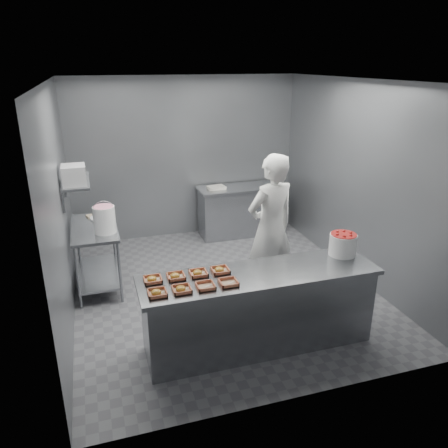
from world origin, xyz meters
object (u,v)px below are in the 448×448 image
Objects in this scene: back_counter at (239,210)px; prep_table at (96,247)px; strawberry_tub at (343,244)px; tray_3 at (228,282)px; appliance at (74,175)px; tray_1 at (181,289)px; tray_4 at (153,279)px; tray_6 at (198,273)px; tray_0 at (157,293)px; service_counter at (259,309)px; tray_2 at (205,286)px; tray_5 at (176,276)px; worker at (271,228)px; glaze_bucket at (104,219)px; tray_7 at (220,270)px.

prep_table is at bearing -152.99° from back_counter.
strawberry_tub reaches higher than prep_table.
tray_3 is 2.47m from appliance.
tray_1 is 1.00× the size of tray_3.
tray_4 is at bearing 129.86° from tray_1.
tray_1 is at bearing -129.86° from tray_6.
tray_3 is (0.72, 0.00, -0.00)m from tray_0.
service_counter is at bearing 9.23° from tray_1.
tray_3 is (0.24, 0.00, 0.00)m from tray_2.
service_counter is at bearing -44.91° from appliance.
tray_1 reaches higher than prep_table.
service_counter is 1.23m from tray_4.
tray_5 is (0.24, 0.00, 0.00)m from tray_4.
tray_6 is (-0.24, 0.29, 0.00)m from tray_3.
prep_table is 6.40× the size of tray_1.
worker reaches higher than tray_1.
glaze_bucket is at bearing -147.04° from back_counter.
prep_table is 6.40× the size of tray_4.
tray_4 reaches higher than prep_table.
back_counter is 8.01× the size of tray_5.
tray_5 is (-0.88, 0.14, 0.47)m from service_counter.
tray_6 is at bearing 130.22° from tray_3.
tray_5 reaches higher than prep_table.
prep_table is 1.99m from tray_5.
back_counter is at bearing 27.84° from appliance.
prep_table is 3.85× the size of strawberry_tub.
glaze_bucket reaches higher than tray_7.
worker is at bearing 61.67° from service_counter.
tray_1 reaches higher than back_counter.
tray_0 is 1.88m from glaze_bucket.
worker reaches higher than strawberry_tub.
service_counter and back_counter have the same top height.
tray_5 is 1.67m from worker.
strawberry_tub is at bearing 0.24° from tray_7.
back_counter is at bearing 67.23° from tray_7.
tray_3 is 1.00× the size of tray_5.
worker is 6.27× the size of strawberry_tub.
tray_5 is at bearing 180.00° from tray_7.
glaze_bucket is (-2.06, 0.68, 0.11)m from worker.
strawberry_tub is (1.96, 0.29, 0.12)m from tray_1.
worker reaches higher than tray_5.
tray_4 is 1.00× the size of tray_5.
tray_3 is at bearing -89.40° from tray_7.
tray_6 is 0.43× the size of glaze_bucket.
glaze_bucket is at bearing 104.05° from tray_4.
back_counter is 4.61× the size of appliance.
tray_7 is at bearing -55.40° from prep_table.
tray_5 is at bearing 50.14° from tray_0.
appliance is (-2.90, 1.58, 0.65)m from strawberry_tub.
prep_table is 6.40× the size of tray_2.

